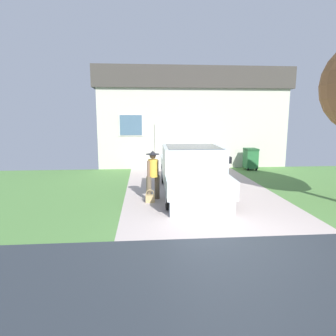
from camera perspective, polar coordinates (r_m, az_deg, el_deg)
The scene contains 6 objects.
ground at distance 5.26m, azimuth 18.86°, elevation -20.76°, with size 29.20×18.60×0.18m.
pickup_truck at distance 9.99m, azimuth 4.60°, elevation -1.04°, with size 2.10×5.64×1.68m.
person_with_hat at distance 9.32m, azimuth -2.95°, elevation -1.06°, with size 0.44×0.44×1.59m.
handbag at distance 9.21m, azimuth -3.52°, elevation -5.89°, with size 0.28×0.18×0.41m.
house_with_garage at distance 18.53m, azimuth 3.48°, elevation 9.81°, with size 10.31×7.01×5.18m.
wheeled_trash_bin at distance 15.39m, azimuth 15.81°, elevation 1.86°, with size 0.60×0.72×1.09m.
Camera 1 is at (-1.94, -5.98, 2.62)m, focal length 31.27 mm.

